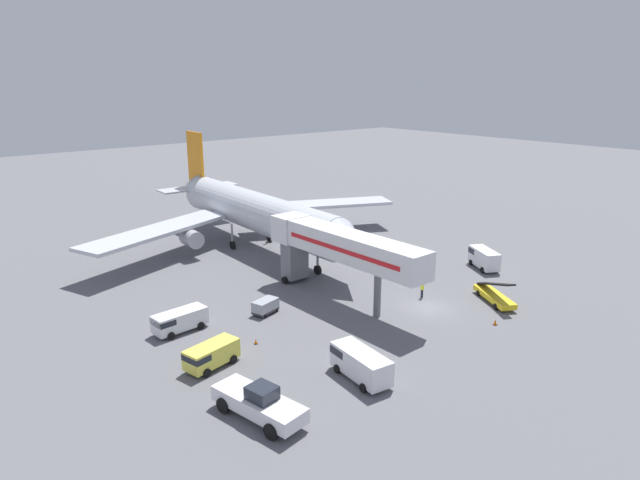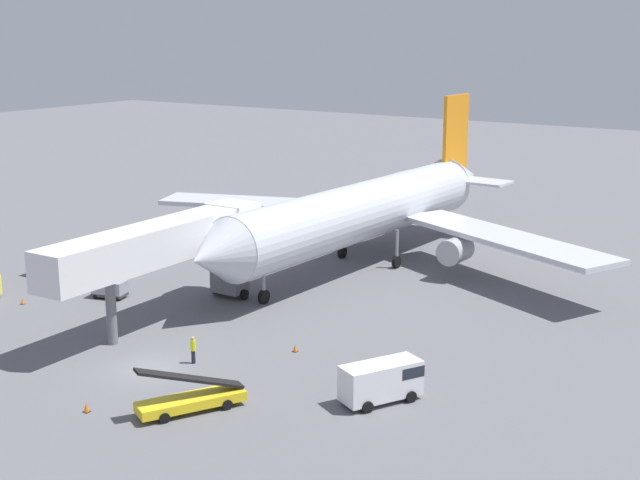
{
  "view_description": "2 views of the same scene",
  "coord_description": "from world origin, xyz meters",
  "px_view_note": "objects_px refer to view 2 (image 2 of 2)",
  "views": [
    {
      "loc": [
        -41.72,
        -32.79,
        21.94
      ],
      "look_at": [
        1.16,
        17.99,
        2.82
      ],
      "focal_mm": 31.76,
      "sensor_mm": 36.0,
      "label": 1
    },
    {
      "loc": [
        37.2,
        -37.7,
        20.81
      ],
      "look_at": [
        -1.04,
        21.07,
        3.88
      ],
      "focal_mm": 49.79,
      "sensor_mm": 36.0,
      "label": 2
    }
  ],
  "objects_px": {
    "service_van_mid_left": "(55,265)",
    "ground_crew_worker_foreground": "(193,349)",
    "safety_cone_charlie": "(86,407)",
    "belt_loader_truck": "(191,398)",
    "service_van_mid_center": "(383,380)",
    "safety_cone_alpha": "(23,301)",
    "safety_cone_bravo": "(295,348)",
    "airplane_at_gate": "(366,210)",
    "jet_bridge": "(169,245)",
    "baggage_cart_outer_right": "(110,288)"
  },
  "relations": [
    {
      "from": "service_van_mid_left",
      "to": "ground_crew_worker_foreground",
      "type": "distance_m",
      "value": 24.62
    },
    {
      "from": "safety_cone_charlie",
      "to": "belt_loader_truck",
      "type": "bearing_deg",
      "value": 34.39
    },
    {
      "from": "belt_loader_truck",
      "to": "service_van_mid_center",
      "type": "bearing_deg",
      "value": 40.11
    },
    {
      "from": "safety_cone_alpha",
      "to": "safety_cone_charlie",
      "type": "height_order",
      "value": "safety_cone_charlie"
    },
    {
      "from": "safety_cone_alpha",
      "to": "service_van_mid_left",
      "type": "bearing_deg",
      "value": 120.44
    },
    {
      "from": "safety_cone_bravo",
      "to": "belt_loader_truck",
      "type": "bearing_deg",
      "value": -87.83
    },
    {
      "from": "airplane_at_gate",
      "to": "belt_loader_truck",
      "type": "distance_m",
      "value": 33.46
    },
    {
      "from": "jet_bridge",
      "to": "ground_crew_worker_foreground",
      "type": "xyz_separation_m",
      "value": [
        6.96,
        -5.64,
        -4.68
      ]
    },
    {
      "from": "service_van_mid_center",
      "to": "baggage_cart_outer_right",
      "type": "xyz_separation_m",
      "value": [
        -27.69,
        5.63,
        -0.54
      ]
    },
    {
      "from": "baggage_cart_outer_right",
      "to": "safety_cone_bravo",
      "type": "xyz_separation_m",
      "value": [
        19.01,
        -1.84,
        -0.53
      ]
    },
    {
      "from": "airplane_at_gate",
      "to": "ground_crew_worker_foreground",
      "type": "relative_size",
      "value": 26.04
    },
    {
      "from": "service_van_mid_left",
      "to": "ground_crew_worker_foreground",
      "type": "height_order",
      "value": "service_van_mid_left"
    },
    {
      "from": "airplane_at_gate",
      "to": "safety_cone_bravo",
      "type": "bearing_deg",
      "value": -71.52
    },
    {
      "from": "ground_crew_worker_foreground",
      "to": "belt_loader_truck",
      "type": "bearing_deg",
      "value": -50.05
    },
    {
      "from": "jet_bridge",
      "to": "safety_cone_charlie",
      "type": "distance_m",
      "value": 16.86
    },
    {
      "from": "baggage_cart_outer_right",
      "to": "belt_loader_truck",
      "type": "bearing_deg",
      "value": -32.99
    },
    {
      "from": "service_van_mid_left",
      "to": "airplane_at_gate",
      "type": "bearing_deg",
      "value": 41.96
    },
    {
      "from": "airplane_at_gate",
      "to": "service_van_mid_left",
      "type": "distance_m",
      "value": 27.23
    },
    {
      "from": "jet_bridge",
      "to": "safety_cone_alpha",
      "type": "distance_m",
      "value": 13.78
    },
    {
      "from": "ground_crew_worker_foreground",
      "to": "safety_cone_charlie",
      "type": "height_order",
      "value": "ground_crew_worker_foreground"
    },
    {
      "from": "ground_crew_worker_foreground",
      "to": "service_van_mid_left",
      "type": "bearing_deg",
      "value": 159.19
    },
    {
      "from": "baggage_cart_outer_right",
      "to": "safety_cone_charlie",
      "type": "bearing_deg",
      "value": -47.31
    },
    {
      "from": "airplane_at_gate",
      "to": "service_van_mid_left",
      "type": "xyz_separation_m",
      "value": [
        -20.05,
        -18.02,
        -3.85
      ]
    },
    {
      "from": "belt_loader_truck",
      "to": "safety_cone_charlie",
      "type": "bearing_deg",
      "value": -145.61
    },
    {
      "from": "baggage_cart_outer_right",
      "to": "safety_cone_alpha",
      "type": "bearing_deg",
      "value": -132.09
    },
    {
      "from": "service_van_mid_left",
      "to": "ground_crew_worker_foreground",
      "type": "bearing_deg",
      "value": -20.81
    },
    {
      "from": "service_van_mid_center",
      "to": "baggage_cart_outer_right",
      "type": "distance_m",
      "value": 28.26
    },
    {
      "from": "jet_bridge",
      "to": "service_van_mid_left",
      "type": "relative_size",
      "value": 4.05
    },
    {
      "from": "service_van_mid_center",
      "to": "safety_cone_alpha",
      "type": "relative_size",
      "value": 10.33
    },
    {
      "from": "safety_cone_charlie",
      "to": "service_van_mid_left",
      "type": "bearing_deg",
      "value": 142.5
    },
    {
      "from": "baggage_cart_outer_right",
      "to": "safety_cone_bravo",
      "type": "bearing_deg",
      "value": -5.54
    },
    {
      "from": "safety_cone_alpha",
      "to": "safety_cone_bravo",
      "type": "distance_m",
      "value": 23.59
    },
    {
      "from": "ground_crew_worker_foreground",
      "to": "safety_cone_alpha",
      "type": "xyz_separation_m",
      "value": [
        -19.16,
        2.19,
        -0.71
      ]
    },
    {
      "from": "safety_cone_bravo",
      "to": "service_van_mid_left",
      "type": "bearing_deg",
      "value": 172.62
    },
    {
      "from": "safety_cone_charlie",
      "to": "safety_cone_alpha",
      "type": "bearing_deg",
      "value": 149.96
    },
    {
      "from": "ground_crew_worker_foreground",
      "to": "safety_cone_charlie",
      "type": "distance_m",
      "value": 8.84
    },
    {
      "from": "ground_crew_worker_foreground",
      "to": "safety_cone_alpha",
      "type": "bearing_deg",
      "value": 173.47
    },
    {
      "from": "belt_loader_truck",
      "to": "ground_crew_worker_foreground",
      "type": "xyz_separation_m",
      "value": [
        -4.64,
        5.54,
        0.2
      ]
    },
    {
      "from": "airplane_at_gate",
      "to": "safety_cone_bravo",
      "type": "distance_m",
      "value": 23.21
    },
    {
      "from": "baggage_cart_outer_right",
      "to": "ground_crew_worker_foreground",
      "type": "bearing_deg",
      "value": -25.54
    },
    {
      "from": "belt_loader_truck",
      "to": "safety_cone_alpha",
      "type": "bearing_deg",
      "value": 162.0
    },
    {
      "from": "jet_bridge",
      "to": "safety_cone_bravo",
      "type": "xyz_separation_m",
      "value": [
        11.19,
        -0.42,
        -5.39
      ]
    },
    {
      "from": "safety_cone_bravo",
      "to": "airplane_at_gate",
      "type": "bearing_deg",
      "value": 108.48
    },
    {
      "from": "service_van_mid_left",
      "to": "safety_cone_charlie",
      "type": "distance_m",
      "value": 28.85
    },
    {
      "from": "belt_loader_truck",
      "to": "safety_cone_alpha",
      "type": "relative_size",
      "value": 12.62
    },
    {
      "from": "service_van_mid_center",
      "to": "ground_crew_worker_foreground",
      "type": "xyz_separation_m",
      "value": [
        -12.92,
        -1.43,
        -0.37
      ]
    },
    {
      "from": "baggage_cart_outer_right",
      "to": "safety_cone_bravo",
      "type": "distance_m",
      "value": 19.1
    },
    {
      "from": "jet_bridge",
      "to": "service_van_mid_left",
      "type": "distance_m",
      "value": 16.97
    },
    {
      "from": "safety_cone_alpha",
      "to": "safety_cone_bravo",
      "type": "bearing_deg",
      "value": 7.35
    },
    {
      "from": "service_van_mid_left",
      "to": "belt_loader_truck",
      "type": "bearing_deg",
      "value": -27.32
    }
  ]
}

